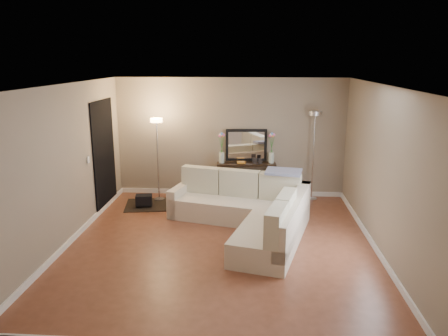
# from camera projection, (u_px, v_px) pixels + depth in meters

# --- Properties ---
(floor) EXTENTS (5.00, 5.50, 0.01)m
(floor) POSITION_uv_depth(u_px,v_px,m) (221.00, 244.00, 7.23)
(floor) COLOR brown
(floor) RESTS_ON ground
(ceiling) EXTENTS (5.00, 5.50, 0.01)m
(ceiling) POSITION_uv_depth(u_px,v_px,m) (220.00, 84.00, 6.59)
(ceiling) COLOR white
(ceiling) RESTS_ON ground
(wall_back) EXTENTS (5.00, 0.02, 2.60)m
(wall_back) POSITION_uv_depth(u_px,v_px,m) (230.00, 138.00, 9.58)
(wall_back) COLOR gray
(wall_back) RESTS_ON ground
(wall_front) EXTENTS (5.00, 0.02, 2.60)m
(wall_front) POSITION_uv_depth(u_px,v_px,m) (199.00, 237.00, 4.24)
(wall_front) COLOR gray
(wall_front) RESTS_ON ground
(wall_left) EXTENTS (0.02, 5.50, 2.60)m
(wall_left) POSITION_uv_depth(u_px,v_px,m) (67.00, 165.00, 7.08)
(wall_left) COLOR gray
(wall_left) RESTS_ON ground
(wall_right) EXTENTS (0.02, 5.50, 2.60)m
(wall_right) POSITION_uv_depth(u_px,v_px,m) (382.00, 171.00, 6.74)
(wall_right) COLOR gray
(wall_right) RESTS_ON ground
(baseboard_back) EXTENTS (5.00, 0.03, 0.10)m
(baseboard_back) POSITION_uv_depth(u_px,v_px,m) (230.00, 192.00, 9.86)
(baseboard_back) COLOR white
(baseboard_back) RESTS_ON ground
(baseboard_left) EXTENTS (0.03, 5.50, 0.10)m
(baseboard_left) POSITION_uv_depth(u_px,v_px,m) (74.00, 237.00, 7.38)
(baseboard_left) COLOR white
(baseboard_left) RESTS_ON ground
(baseboard_right) EXTENTS (0.03, 5.50, 0.10)m
(baseboard_right) POSITION_uv_depth(u_px,v_px,m) (374.00, 245.00, 7.05)
(baseboard_right) COLOR white
(baseboard_right) RESTS_ON ground
(doorway) EXTENTS (0.02, 1.20, 2.20)m
(doorway) POSITION_uv_depth(u_px,v_px,m) (104.00, 155.00, 8.77)
(doorway) COLOR black
(doorway) RESTS_ON ground
(switch_plate) EXTENTS (0.02, 0.08, 0.12)m
(switch_plate) POSITION_uv_depth(u_px,v_px,m) (88.00, 160.00, 7.92)
(switch_plate) COLOR white
(switch_plate) RESTS_ON ground
(sectional_sofa) EXTENTS (2.72, 3.05, 0.91)m
(sectional_sofa) POSITION_uv_depth(u_px,v_px,m) (250.00, 211.00, 7.80)
(sectional_sofa) COLOR beige
(sectional_sofa) RESTS_ON floor
(throw_blanket) EXTENTS (0.72, 0.50, 0.09)m
(throw_blanket) POSITION_uv_depth(u_px,v_px,m) (284.00, 172.00, 8.10)
(throw_blanket) COLOR gray
(throw_blanket) RESTS_ON sectional_sofa
(console_table) EXTENTS (1.29, 0.43, 0.78)m
(console_table) POSITION_uv_depth(u_px,v_px,m) (243.00, 178.00, 9.54)
(console_table) COLOR black
(console_table) RESTS_ON floor
(leaning_mirror) EXTENTS (0.90, 0.10, 0.70)m
(leaning_mirror) POSITION_uv_depth(u_px,v_px,m) (246.00, 145.00, 9.52)
(leaning_mirror) COLOR black
(leaning_mirror) RESTS_ON console_table
(table_decor) EXTENTS (0.54, 0.13, 0.13)m
(table_decor) POSITION_uv_depth(u_px,v_px,m) (246.00, 162.00, 9.41)
(table_decor) COLOR orange
(table_decor) RESTS_ON console_table
(flower_vase_left) EXTENTS (0.15, 0.13, 0.67)m
(flower_vase_left) POSITION_uv_depth(u_px,v_px,m) (222.00, 150.00, 9.38)
(flower_vase_left) COLOR silver
(flower_vase_left) RESTS_ON console_table
(flower_vase_right) EXTENTS (0.15, 0.13, 0.67)m
(flower_vase_right) POSITION_uv_depth(u_px,v_px,m) (272.00, 150.00, 9.38)
(flower_vase_right) COLOR silver
(flower_vase_right) RESTS_ON console_table
(floor_lamp_lit) EXTENTS (0.29, 0.29, 1.78)m
(floor_lamp_lit) POSITION_uv_depth(u_px,v_px,m) (157.00, 143.00, 9.19)
(floor_lamp_lit) COLOR silver
(floor_lamp_lit) RESTS_ON floor
(floor_lamp_unlit) EXTENTS (0.30, 0.30, 1.93)m
(floor_lamp_unlit) POSITION_uv_depth(u_px,v_px,m) (314.00, 138.00, 9.18)
(floor_lamp_unlit) COLOR silver
(floor_lamp_unlit) RESTS_ON floor
(charcoal_rug) EXTENTS (1.29, 1.05, 0.02)m
(charcoal_rug) POSITION_uv_depth(u_px,v_px,m) (154.00, 205.00, 9.15)
(charcoal_rug) COLOR black
(charcoal_rug) RESTS_ON floor
(black_bag) EXTENTS (0.36, 0.28, 0.21)m
(black_bag) POSITION_uv_depth(u_px,v_px,m) (144.00, 200.00, 9.00)
(black_bag) COLOR black
(black_bag) RESTS_ON charcoal_rug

